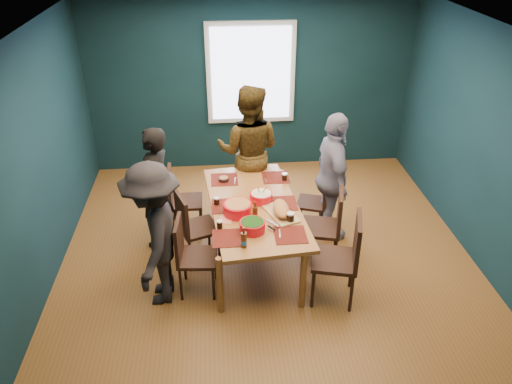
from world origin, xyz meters
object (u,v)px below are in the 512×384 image
chair_left_far (179,196)px  chair_right_mid (329,222)px  bowl_dumpling (261,197)px  bowl_herbs (252,226)px  person_near_left (155,235)px  person_right (332,178)px  chair_right_near (345,253)px  bowl_salad (238,208)px  chair_right_far (319,198)px  dining_table (254,210)px  person_back (249,151)px  cutting_board (281,210)px  chair_left_mid (191,223)px  chair_left_near (189,251)px  person_far_left (155,188)px

chair_left_far → chair_right_mid: 1.96m
bowl_dumpling → bowl_herbs: bowl_dumpling is taller
person_near_left → bowl_dumpling: (1.17, 0.70, -0.00)m
person_right → bowl_herbs: bearing=128.5°
chair_right_near → bowl_salad: (-1.08, 0.64, 0.22)m
chair_right_far → dining_table: bearing=-130.2°
chair_right_far → person_back: 1.13m
chair_left_far → cutting_board: size_ratio=1.46×
dining_table → cutting_board: size_ratio=3.31×
chair_right_near → bowl_herbs: chair_right_near is taller
cutting_board → chair_left_mid: bearing=146.5°
chair_right_far → bowl_herbs: bowl_herbs is taller
chair_right_mid → chair_left_near: bearing=-153.0°
chair_left_mid → bowl_dumpling: bearing=-14.1°
chair_right_far → bowl_dumpling: bowl_dumpling is taller
person_back → bowl_dumpling: (0.07, -1.05, -0.10)m
dining_table → chair_left_far: bearing=138.6°
chair_right_near → bowl_dumpling: 1.21m
dining_table → chair_left_mid: 0.76m
bowl_herbs → bowl_salad: bearing=111.1°
bowl_salad → chair_left_far: bearing=130.6°
chair_right_far → bowl_salad: 1.33m
chair_left_near → person_near_left: size_ratio=0.56×
chair_right_near → bowl_salad: chair_right_near is taller
dining_table → chair_right_mid: bearing=-15.4°
bowl_herbs → person_near_left: bearing=-175.1°
dining_table → person_right: (1.01, 0.42, 0.16)m
chair_right_far → person_near_left: 2.30m
chair_left_far → person_far_left: bearing=-138.7°
person_near_left → bowl_herbs: bearing=98.6°
person_back → bowl_herbs: 1.66m
chair_left_far → bowl_dumpling: size_ratio=3.43×
chair_right_mid → person_back: size_ratio=0.54×
bowl_salad → chair_right_far: bearing=33.1°
chair_left_far → chair_right_far: chair_left_far is taller
chair_left_far → chair_right_mid: size_ratio=0.94×
chair_left_mid → chair_right_mid: (1.61, -0.14, 0.02)m
chair_right_far → bowl_dumpling: size_ratio=3.12×
person_near_left → cutting_board: bearing=109.4°
chair_left_near → cutting_board: 1.11m
chair_left_far → chair_left_near: 1.20m
dining_table → chair_right_far: chair_right_far is taller
dining_table → person_near_left: person_near_left is taller
chair_right_near → bowl_dumpling: chair_right_near is taller
chair_left_near → chair_right_mid: chair_right_mid is taller
chair_left_far → chair_right_near: 2.33m
chair_left_mid → bowl_herbs: (0.68, -0.52, 0.27)m
bowl_salad → chair_right_near: bearing=-30.5°
chair_left_near → bowl_salad: 0.72m
bowl_salad → chair_left_mid: bearing=162.7°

